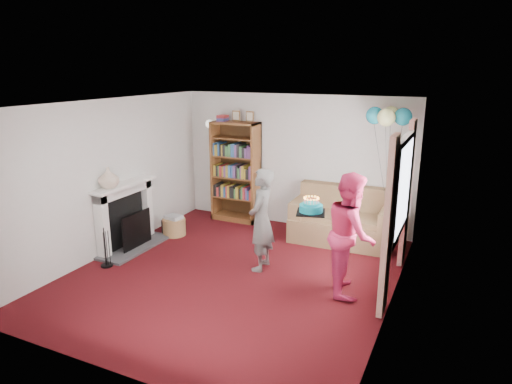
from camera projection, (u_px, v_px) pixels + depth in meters
The scene contains 16 objects.
ground at pixel (233, 274), 6.77m from camera, with size 5.00×5.00×0.00m, color black.
wall_back at pixel (294, 161), 8.63m from camera, with size 4.50×0.02×2.50m, color silver.
wall_left at pixel (109, 177), 7.36m from camera, with size 0.02×5.00×2.50m, color silver.
wall_right at pixel (397, 215), 5.51m from camera, with size 0.02×5.00×2.50m, color silver.
ceiling at pixel (231, 103), 6.11m from camera, with size 4.50×5.00×0.01m, color white.
fireplace at pixel (128, 219), 7.66m from camera, with size 0.55×1.80×1.12m.
window_bay at pixel (399, 205), 6.07m from camera, with size 0.14×2.02×2.20m.
wall_sconce at pixel (210, 124), 9.05m from camera, with size 0.16×0.23×0.16m.
bookcase at pixel (236, 173), 8.99m from camera, with size 0.93×0.42×2.17m.
sofa at pixel (344, 221), 8.03m from camera, with size 1.77×0.94×0.94m.
wicker_basket at pixel (174, 226), 8.32m from camera, with size 0.42×0.42×0.37m.
person_striped at pixel (261, 220), 6.78m from camera, with size 0.57×0.37×1.56m, color black.
person_magenta at pixel (351, 234), 6.07m from camera, with size 0.81×0.63×1.66m, color #C82857.
birthday_cake at pixel (311, 208), 6.24m from camera, with size 0.38×0.38×0.22m.
balloons at pixel (389, 116), 7.23m from camera, with size 0.72×0.72×1.68m.
mantel_vase at pixel (109, 178), 7.17m from camera, with size 0.32×0.32×0.33m, color beige.
Camera 1 is at (2.94, -5.47, 2.98)m, focal length 32.00 mm.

